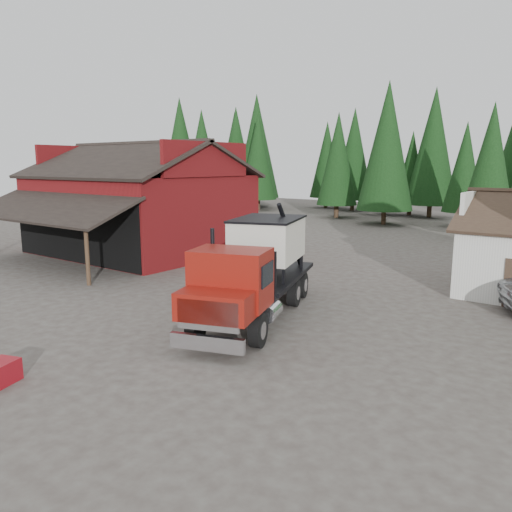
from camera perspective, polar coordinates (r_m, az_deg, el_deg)
The scene contains 7 objects.
ground at distance 19.71m, azimuth -14.15°, elevation -6.73°, with size 120.00×120.00×0.00m, color #423934.
red_barn at distance 33.79m, azimuth -13.22°, elevation 5.03°, with size 12.80×13.63×7.18m.
conifer_backdrop at distance 56.06m, azimuth 21.28°, elevation 3.88°, with size 76.00×16.00×16.00m, color black, non-canonical shape.
near_pine_a at distance 54.15m, azimuth -6.17°, elevation 11.09°, with size 4.40×4.40×11.40m.
near_pine_b at distance 42.69m, azimuth 25.24°, elevation 9.70°, with size 3.96×3.96×10.40m.
near_pine_d at distance 49.50m, azimuth 14.73°, elevation 12.05°, with size 5.28×5.28×13.40m.
feed_truck at distance 18.67m, azimuth -0.03°, elevation -1.16°, with size 5.33×9.57×4.18m.
Camera 1 is at (14.74, -11.78, 5.71)m, focal length 35.00 mm.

